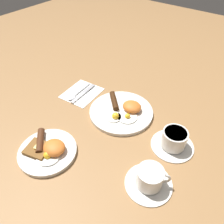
# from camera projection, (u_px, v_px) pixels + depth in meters

# --- Properties ---
(ground_plane) EXTENTS (3.00, 3.00, 0.00)m
(ground_plane) POSITION_uv_depth(u_px,v_px,m) (121.00, 113.00, 0.94)
(ground_plane) COLOR olive
(breakfast_plate_near) EXTENTS (0.27, 0.27, 0.05)m
(breakfast_plate_near) POSITION_uv_depth(u_px,v_px,m) (122.00, 111.00, 0.93)
(breakfast_plate_near) COLOR silver
(breakfast_plate_near) RESTS_ON ground_plane
(breakfast_plate_far) EXTENTS (0.21, 0.21, 0.05)m
(breakfast_plate_far) POSITION_uv_depth(u_px,v_px,m) (48.00, 150.00, 0.77)
(breakfast_plate_far) COLOR silver
(breakfast_plate_far) RESTS_ON ground_plane
(teacup_near) EXTENTS (0.16, 0.16, 0.07)m
(teacup_near) POSITION_uv_depth(u_px,v_px,m) (174.00, 140.00, 0.79)
(teacup_near) COLOR silver
(teacup_near) RESTS_ON ground_plane
(teacup_far) EXTENTS (0.15, 0.15, 0.07)m
(teacup_far) POSITION_uv_depth(u_px,v_px,m) (150.00, 179.00, 0.67)
(teacup_far) COLOR silver
(teacup_far) RESTS_ON ground_plane
(napkin) EXTENTS (0.16, 0.18, 0.01)m
(napkin) POSITION_uv_depth(u_px,v_px,m) (81.00, 93.00, 1.04)
(napkin) COLOR white
(napkin) RESTS_ON ground_plane
(knife) EXTENTS (0.03, 0.17, 0.01)m
(knife) POSITION_uv_depth(u_px,v_px,m) (84.00, 92.00, 1.04)
(knife) COLOR silver
(knife) RESTS_ON napkin
(spoon) EXTENTS (0.03, 0.16, 0.01)m
(spoon) POSITION_uv_depth(u_px,v_px,m) (74.00, 95.00, 1.02)
(spoon) COLOR silver
(spoon) RESTS_ON napkin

